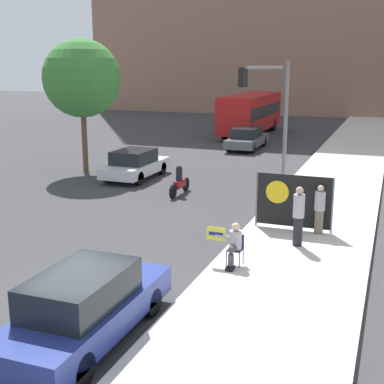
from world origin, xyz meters
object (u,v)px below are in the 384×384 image
at_px(seated_protester, 234,243).
at_px(traffic_light_pole, 269,105).
at_px(car_on_road_nearest, 135,164).
at_px(street_tree_near_curb, 82,78).
at_px(car_on_road_midblock, 247,138).
at_px(jogger_on_sidewalk, 298,216).
at_px(parked_car_curbside, 85,307).
at_px(protest_banner, 293,201).
at_px(pedestrian_behind, 320,209).
at_px(city_bus_on_road, 251,112).
at_px(motorcycle_on_road, 179,182).

xyz_separation_m(seated_protester, traffic_light_pole, (-1.18, 8.97, 3.05)).
distance_m(seated_protester, traffic_light_pole, 9.55).
xyz_separation_m(car_on_road_nearest, street_tree_near_curb, (-3.23, 0.68, 4.06)).
bearing_deg(street_tree_near_curb, car_on_road_midblock, 59.78).
height_order(jogger_on_sidewalk, car_on_road_nearest, jogger_on_sidewalk).
bearing_deg(traffic_light_pole, parked_car_curbside, -92.29).
bearing_deg(seated_protester, protest_banner, 73.51).
relative_size(pedestrian_behind, car_on_road_midblock, 0.33).
height_order(jogger_on_sidewalk, city_bus_on_road, city_bus_on_road).
bearing_deg(protest_banner, street_tree_near_curb, 150.76).
bearing_deg(car_on_road_nearest, seated_protester, -51.22).
relative_size(traffic_light_pole, motorcycle_on_road, 2.64).
xyz_separation_m(jogger_on_sidewalk, motorcycle_on_road, (-5.99, 5.31, -0.55)).
relative_size(car_on_road_midblock, street_tree_near_curb, 0.71).
bearing_deg(street_tree_near_curb, car_on_road_nearest, -11.90).
distance_m(parked_car_curbside, car_on_road_midblock, 25.68).
height_order(traffic_light_pole, city_bus_on_road, traffic_light_pole).
height_order(pedestrian_behind, parked_car_curbside, pedestrian_behind).
xyz_separation_m(traffic_light_pole, city_bus_on_road, (-5.67, 18.99, -2.04)).
bearing_deg(parked_car_curbside, city_bus_on_road, 98.92).
xyz_separation_m(seated_protester, car_on_road_midblock, (-5.21, 20.76, -0.08)).
height_order(protest_banner, traffic_light_pole, traffic_light_pole).
relative_size(traffic_light_pole, street_tree_near_curb, 0.81).
bearing_deg(traffic_light_pole, car_on_road_midblock, 108.88).
relative_size(parked_car_curbside, motorcycle_on_road, 2.26).
relative_size(seated_protester, motorcycle_on_road, 0.57).
relative_size(car_on_road_nearest, city_bus_on_road, 0.41).
bearing_deg(parked_car_curbside, protest_banner, 72.83).
bearing_deg(city_bus_on_road, street_tree_near_curb, -103.89).
distance_m(car_on_road_nearest, street_tree_near_curb, 5.23).
relative_size(motorcycle_on_road, street_tree_near_curb, 0.31).
height_order(car_on_road_nearest, car_on_road_midblock, car_on_road_midblock).
bearing_deg(street_tree_near_curb, jogger_on_sidewalk, -33.60).
relative_size(seated_protester, pedestrian_behind, 0.74).
xyz_separation_m(pedestrian_behind, protest_banner, (-0.88, 0.15, 0.16)).
xyz_separation_m(car_on_road_nearest, city_bus_on_road, (1.08, 18.09, 1.09)).
bearing_deg(parked_car_curbside, seated_protester, 69.80).
bearing_deg(car_on_road_nearest, car_on_road_midblock, 75.98).
distance_m(car_on_road_midblock, motorcycle_on_road, 13.21).
height_order(parked_car_curbside, car_on_road_nearest, parked_car_curbside).
bearing_deg(protest_banner, motorcycle_on_road, 145.89).
bearing_deg(parked_car_curbside, car_on_road_nearest, 113.08).
bearing_deg(parked_car_curbside, pedestrian_behind, 67.19).
distance_m(car_on_road_nearest, motorcycle_on_road, 4.02).
distance_m(seated_protester, pedestrian_behind, 4.06).
relative_size(pedestrian_behind, street_tree_near_curb, 0.24).
relative_size(pedestrian_behind, traffic_light_pole, 0.29).
bearing_deg(traffic_light_pole, car_on_road_nearest, 172.41).
distance_m(protest_banner, traffic_light_pole, 6.19).
bearing_deg(pedestrian_behind, traffic_light_pole, -60.73).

